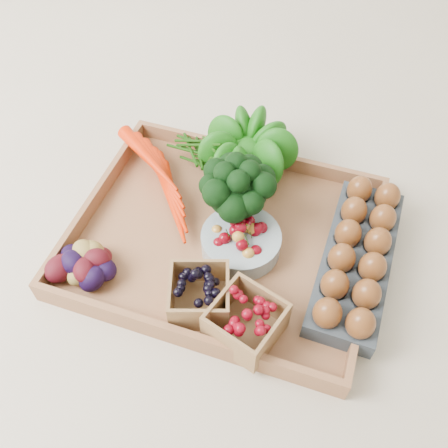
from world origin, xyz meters
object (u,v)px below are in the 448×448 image
(broccoli, at_px, (236,201))
(egg_carton, at_px, (356,261))
(cherry_bowl, at_px, (241,242))
(tray, at_px, (224,241))

(broccoli, height_order, egg_carton, broccoli)
(cherry_bowl, xyz_separation_m, egg_carton, (0.21, 0.03, 0.00))
(egg_carton, bearing_deg, cherry_bowl, -171.64)
(broccoli, relative_size, egg_carton, 0.43)
(tray, bearing_deg, broccoli, 81.21)
(broccoli, bearing_deg, tray, -98.79)
(tray, relative_size, broccoli, 3.81)
(broccoli, bearing_deg, cherry_bowl, -64.41)
(tray, distance_m, egg_carton, 0.25)
(broccoli, xyz_separation_m, egg_carton, (0.24, -0.03, -0.04))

